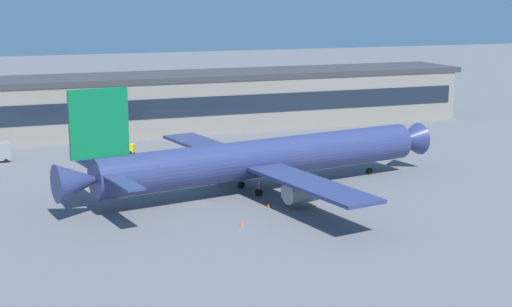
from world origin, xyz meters
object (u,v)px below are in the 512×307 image
baggage_tug (125,148)px  traffic_cone_0 (242,223)px  traffic_cone_2 (312,205)px  traffic_cone_1 (269,205)px  airliner (260,159)px

baggage_tug → traffic_cone_0: 51.59m
traffic_cone_2 → baggage_tug: bearing=111.1°
baggage_tug → traffic_cone_1: baggage_tug is taller
baggage_tug → traffic_cone_1: (12.11, -44.50, -0.77)m
baggage_tug → traffic_cone_0: bearing=-83.7°
baggage_tug → traffic_cone_1: size_ratio=6.48×
baggage_tug → traffic_cone_0: baggage_tug is taller
traffic_cone_0 → traffic_cone_1: bearing=46.3°
airliner → baggage_tug: size_ratio=15.55×
airliner → traffic_cone_1: 10.62m
traffic_cone_0 → traffic_cone_2: 13.17m
traffic_cone_0 → baggage_tug: bearing=96.3°
traffic_cone_0 → traffic_cone_1: traffic_cone_1 is taller
baggage_tug → traffic_cone_0: (5.65, -51.27, -0.79)m
traffic_cone_1 → traffic_cone_2: (5.82, -2.01, -0.02)m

